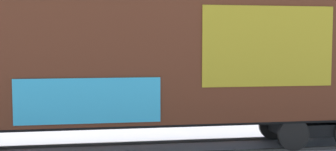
% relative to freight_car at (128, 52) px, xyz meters
% --- Properties ---
extents(ground_plane, '(260.00, 260.00, 0.00)m').
position_rel_freight_car_xyz_m(ground_plane, '(0.67, 0.00, -2.78)').
color(ground_plane, silver).
extents(track, '(60.00, 4.72, 0.08)m').
position_rel_freight_car_xyz_m(track, '(-0.26, -0.01, -2.74)').
color(track, '#4C4742').
rests_on(track, ground_plane).
extents(freight_car, '(15.90, 3.87, 4.96)m').
position_rel_freight_car_xyz_m(freight_car, '(0.00, 0.00, 0.00)').
color(freight_car, '#5B2B19').
rests_on(freight_car, ground_plane).
extents(flagpole, '(1.13, 0.99, 8.72)m').
position_rel_freight_car_xyz_m(flagpole, '(8.82, 11.45, 2.60)').
color(flagpole, silver).
rests_on(flagpole, ground_plane).
extents(hillside, '(149.22, 33.12, 15.25)m').
position_rel_freight_car_xyz_m(hillside, '(0.64, 72.83, 2.50)').
color(hillside, slate).
rests_on(hillside, ground_plane).
extents(parked_car_black, '(4.58, 2.30, 1.58)m').
position_rel_freight_car_xyz_m(parked_car_black, '(-2.99, 5.45, -1.97)').
color(parked_car_black, black).
rests_on(parked_car_black, ground_plane).
extents(parked_car_blue, '(4.52, 2.02, 1.70)m').
position_rel_freight_car_xyz_m(parked_car_blue, '(3.43, 5.30, -1.94)').
color(parked_car_blue, navy).
rests_on(parked_car_blue, ground_plane).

